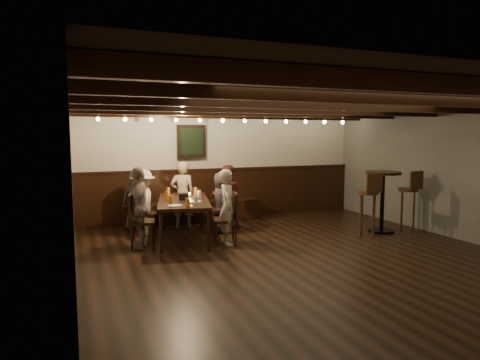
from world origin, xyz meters
name	(u,v)px	position (x,y,z in m)	size (l,w,h in m)	color
room	(232,176)	(-0.29, 2.21, 1.07)	(7.00, 7.00, 7.00)	black
dining_table	(184,203)	(-1.39, 1.77, 0.67)	(1.29, 2.09, 0.73)	black
chair_left_near	(145,221)	(-1.99, 2.37, 0.26)	(0.47, 0.47, 0.85)	black
chair_left_far	(141,231)	(-2.20, 1.49, 0.28)	(0.49, 0.49, 0.90)	black
chair_right_near	(221,218)	(-0.59, 2.05, 0.28)	(0.51, 0.51, 0.93)	black
chair_right_far	(226,228)	(-0.79, 1.17, 0.27)	(0.49, 0.49, 0.89)	black
person_bench_left	(137,200)	(-2.07, 2.85, 0.60)	(0.58, 0.38, 1.19)	#262629
person_bench_centre	(182,194)	(-1.16, 2.80, 0.68)	(0.49, 0.32, 1.36)	#9F927F
person_bench_right	(227,196)	(-0.32, 2.45, 0.64)	(0.62, 0.49, 1.28)	maroon
person_left_near	(143,202)	(-2.02, 2.38, 0.63)	(0.81, 0.47, 1.26)	#BDB1A0
person_left_far	(139,207)	(-2.23, 1.50, 0.68)	(0.80, 0.33, 1.36)	gray
person_right_near	(222,202)	(-0.56, 2.04, 0.59)	(0.58, 0.38, 1.19)	#29292C
person_right_far	(228,207)	(-0.76, 1.17, 0.65)	(0.47, 0.31, 1.30)	#ACA491
pint_a	(168,191)	(-1.51, 2.52, 0.80)	(0.07, 0.07, 0.14)	#BF7219
pint_b	(196,191)	(-1.01, 2.35, 0.80)	(0.07, 0.07, 0.14)	#BF7219
pint_c	(167,195)	(-1.66, 1.94, 0.80)	(0.07, 0.07, 0.14)	#BF7219
pint_d	(199,194)	(-1.06, 1.90, 0.80)	(0.07, 0.07, 0.14)	silver
pint_e	(171,200)	(-1.71, 1.38, 0.80)	(0.07, 0.07, 0.14)	#BF7219
pint_f	(196,200)	(-1.32, 1.19, 0.80)	(0.07, 0.07, 0.14)	silver
pint_g	(188,203)	(-1.52, 0.98, 0.80)	(0.07, 0.07, 0.14)	#BF7219
plate_near	(175,206)	(-1.70, 1.12, 0.74)	(0.24, 0.24, 0.01)	white
plate_far	(194,201)	(-1.29, 1.44, 0.74)	(0.24, 0.24, 0.01)	white
condiment_caddy	(183,197)	(-1.40, 1.72, 0.79)	(0.15, 0.10, 0.12)	black
candle	(190,196)	(-1.21, 2.04, 0.75)	(0.05, 0.05, 0.05)	beige
high_top_table	(383,192)	(2.35, 0.93, 0.78)	(0.67, 0.67, 1.19)	black
bar_stool_left	(368,213)	(1.85, 0.73, 0.45)	(0.38, 0.39, 1.21)	#351E11
bar_stool_right	(408,209)	(2.85, 0.78, 0.45)	(0.38, 0.40, 1.21)	#351E11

